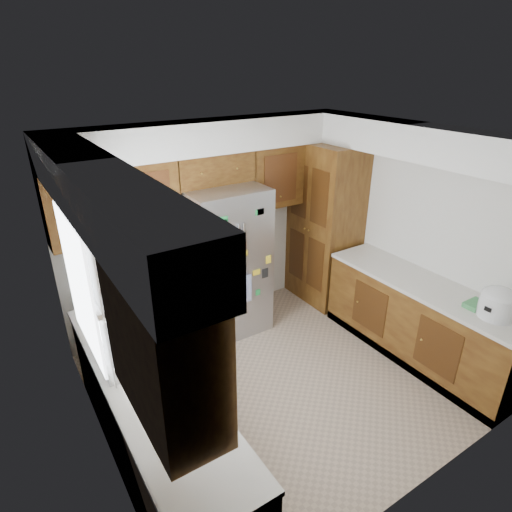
# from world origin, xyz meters

# --- Properties ---
(floor) EXTENTS (3.60, 3.60, 0.00)m
(floor) POSITION_xyz_m (0.00, 0.00, 0.00)
(floor) COLOR tan
(floor) RESTS_ON ground
(room_shell) EXTENTS (3.64, 3.24, 2.52)m
(room_shell) POSITION_xyz_m (-0.11, 0.36, 1.82)
(room_shell) COLOR silver
(room_shell) RESTS_ON ground
(left_counter_run) EXTENTS (1.36, 3.20, 0.92)m
(left_counter_run) POSITION_xyz_m (-1.36, 0.03, 0.43)
(left_counter_run) COLOR #41200C
(left_counter_run) RESTS_ON ground
(right_counter_run) EXTENTS (0.63, 2.25, 0.92)m
(right_counter_run) POSITION_xyz_m (1.50, -0.47, 0.42)
(right_counter_run) COLOR #41200C
(right_counter_run) RESTS_ON ground
(pantry) EXTENTS (0.60, 0.90, 2.15)m
(pantry) POSITION_xyz_m (1.50, 1.15, 1.07)
(pantry) COLOR #41200C
(pantry) RESTS_ON ground
(fridge) EXTENTS (0.90, 0.79, 1.80)m
(fridge) POSITION_xyz_m (-0.00, 1.20, 0.90)
(fridge) COLOR #95959A
(fridge) RESTS_ON ground
(bridge_cabinet) EXTENTS (0.96, 0.34, 0.35)m
(bridge_cabinet) POSITION_xyz_m (0.00, 1.43, 1.98)
(bridge_cabinet) COLOR #41200C
(bridge_cabinet) RESTS_ON fridge
(fridge_top_items) EXTENTS (0.98, 0.29, 0.27)m
(fridge_top_items) POSITION_xyz_m (0.01, 1.38, 2.27)
(fridge_top_items) COLOR #181FC6
(fridge_top_items) RESTS_ON bridge_cabinet
(sink_assembly) EXTENTS (0.52, 0.70, 0.37)m
(sink_assembly) POSITION_xyz_m (-1.50, 0.10, 0.99)
(sink_assembly) COLOR white
(sink_assembly) RESTS_ON left_counter_run
(left_counter_clutter) EXTENTS (0.35, 0.86, 0.38)m
(left_counter_clutter) POSITION_xyz_m (-1.47, 0.82, 1.05)
(left_counter_clutter) COLOR black
(left_counter_clutter) RESTS_ON left_counter_run
(rice_cooker) EXTENTS (0.34, 0.33, 0.29)m
(rice_cooker) POSITION_xyz_m (1.50, -1.23, 1.07)
(rice_cooker) COLOR silver
(rice_cooker) RESTS_ON right_counter_run
(paper_towel) EXTENTS (0.11, 0.11, 0.24)m
(paper_towel) POSITION_xyz_m (1.51, -1.17, 1.04)
(paper_towel) COLOR white
(paper_towel) RESTS_ON right_counter_run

